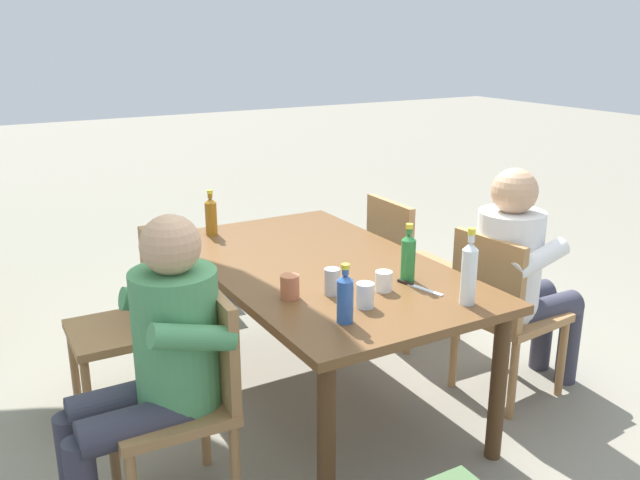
% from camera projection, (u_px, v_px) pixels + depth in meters
% --- Properties ---
extents(ground_plane, '(24.00, 24.00, 0.00)m').
position_uv_depth(ground_plane, '(320.00, 400.00, 3.43)').
color(ground_plane, gray).
extents(dining_table, '(1.73, 1.01, 0.73)m').
position_uv_depth(dining_table, '(320.00, 280.00, 3.23)').
color(dining_table, brown).
rests_on(dining_table, ground_plane).
extents(chair_far_left, '(0.46, 0.46, 0.87)m').
position_uv_depth(chair_far_left, '(189.00, 389.00, 2.57)').
color(chair_far_left, '#A37547').
rests_on(chair_far_left, ground_plane).
extents(chair_near_left, '(0.48, 0.48, 0.87)m').
position_uv_depth(chair_near_left, '(501.00, 307.00, 3.33)').
color(chair_near_left, '#A37547').
rests_on(chair_near_left, ground_plane).
extents(chair_far_right, '(0.45, 0.45, 0.87)m').
position_uv_depth(chair_far_right, '(134.00, 317.00, 3.22)').
color(chair_far_right, '#A37547').
rests_on(chair_far_right, ground_plane).
extents(chair_near_right, '(0.44, 0.44, 0.87)m').
position_uv_depth(chair_near_right, '(405.00, 261.00, 3.98)').
color(chair_near_right, '#A37547').
rests_on(chair_near_right, ground_plane).
extents(person_in_white_shirt, '(0.47, 0.61, 1.18)m').
position_uv_depth(person_in_white_shirt, '(157.00, 355.00, 2.47)').
color(person_in_white_shirt, '#4C935B').
rests_on(person_in_white_shirt, ground_plane).
extents(person_in_plaid_shirt, '(0.47, 0.61, 1.18)m').
position_uv_depth(person_in_plaid_shirt, '(519.00, 271.00, 3.34)').
color(person_in_plaid_shirt, white).
rests_on(person_in_plaid_shirt, ground_plane).
extents(bottle_blue, '(0.06, 0.06, 0.23)m').
position_uv_depth(bottle_blue, '(345.00, 297.00, 2.54)').
color(bottle_blue, '#2D56A3').
rests_on(bottle_blue, dining_table).
extents(bottle_green, '(0.06, 0.06, 0.26)m').
position_uv_depth(bottle_green, '(408.00, 257.00, 2.96)').
color(bottle_green, '#287A38').
rests_on(bottle_green, dining_table).
extents(bottle_clear, '(0.06, 0.06, 0.32)m').
position_uv_depth(bottle_clear, '(469.00, 272.00, 2.70)').
color(bottle_clear, white).
rests_on(bottle_clear, dining_table).
extents(bottle_amber, '(0.06, 0.06, 0.25)m').
position_uv_depth(bottle_amber, '(211.00, 216.00, 3.64)').
color(bottle_amber, '#996019').
rests_on(bottle_amber, dining_table).
extents(cup_white, '(0.07, 0.07, 0.09)m').
position_uv_depth(cup_white, '(384.00, 281.00, 2.87)').
color(cup_white, white).
rests_on(cup_white, dining_table).
extents(cup_glass, '(0.07, 0.07, 0.10)m').
position_uv_depth(cup_glass, '(365.00, 295.00, 2.70)').
color(cup_glass, silver).
rests_on(cup_glass, dining_table).
extents(cup_steel, '(0.07, 0.07, 0.11)m').
position_uv_depth(cup_steel, '(332.00, 282.00, 2.83)').
color(cup_steel, '#B2B7BC').
rests_on(cup_steel, dining_table).
extents(cup_terracotta, '(0.08, 0.08, 0.10)m').
position_uv_depth(cup_terracotta, '(290.00, 287.00, 2.79)').
color(cup_terracotta, '#BC6B47').
rests_on(cup_terracotta, dining_table).
extents(table_knife, '(0.24, 0.07, 0.01)m').
position_uv_depth(table_knife, '(416.00, 286.00, 2.92)').
color(table_knife, silver).
rests_on(table_knife, dining_table).
extents(backpack_by_near_side, '(0.33, 0.23, 0.39)m').
position_uv_depth(backpack_by_near_side, '(212.00, 278.00, 4.58)').
color(backpack_by_near_side, '#2D4784').
rests_on(backpack_by_near_side, ground_plane).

